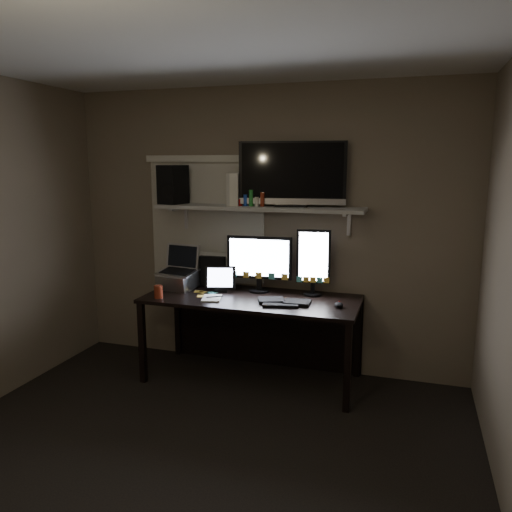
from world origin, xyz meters
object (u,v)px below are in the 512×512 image
at_px(tablet, 221,279).
at_px(cup, 158,292).
at_px(keyboard, 284,301).
at_px(monitor_portrait, 313,262).
at_px(speaker, 173,185).
at_px(mouse, 339,305).
at_px(game_console, 235,189).
at_px(desk, 256,313).
at_px(monitor_landscape, 259,264).
at_px(laptop, 177,268).
at_px(tv, 292,174).

height_order(tablet, cup, tablet).
bearing_deg(cup, keyboard, 9.00).
bearing_deg(monitor_portrait, speaker, 174.48).
height_order(keyboard, mouse, mouse).
relative_size(monitor_portrait, mouse, 5.49).
distance_m(tablet, speaker, 0.95).
bearing_deg(cup, game_console, 41.61).
bearing_deg(keyboard, desk, 133.81).
bearing_deg(tablet, monitor_portrait, -6.26).
bearing_deg(speaker, desk, 7.85).
bearing_deg(game_console, tablet, -143.83).
distance_m(monitor_portrait, game_console, 0.92).
bearing_deg(game_console, monitor_landscape, -16.58).
bearing_deg(monitor_landscape, desk, -98.79).
bearing_deg(laptop, tablet, 10.96).
bearing_deg(game_console, tv, -9.99).
xyz_separation_m(desk, tablet, (-0.31, -0.03, 0.29)).
bearing_deg(monitor_portrait, desk, -174.22).
bearing_deg(monitor_portrait, game_console, 174.59).
xyz_separation_m(monitor_landscape, mouse, (0.74, -0.27, -0.23)).
distance_m(tablet, game_console, 0.79).
height_order(tablet, game_console, game_console).
relative_size(monitor_landscape, tablet, 2.18).
distance_m(keyboard, laptop, 1.05).
xyz_separation_m(monitor_landscape, laptop, (-0.73, -0.13, -0.06)).
xyz_separation_m(cup, game_console, (0.52, 0.46, 0.84)).
height_order(monitor_portrait, laptop, monitor_portrait).
xyz_separation_m(monitor_portrait, tablet, (-0.79, -0.13, -0.17)).
relative_size(laptop, cup, 3.62).
distance_m(laptop, tv, 1.31).
relative_size(monitor_landscape, laptop, 1.50).
bearing_deg(monitor_landscape, game_console, 173.52).
xyz_separation_m(laptop, game_console, (0.51, 0.14, 0.70)).
bearing_deg(cup, tv, 26.03).
xyz_separation_m(desk, cup, (-0.74, -0.37, 0.23)).
bearing_deg(keyboard, monitor_portrait, 49.42).
bearing_deg(cup, monitor_portrait, 21.57).
bearing_deg(laptop, tv, 17.41).
xyz_separation_m(tablet, tv, (0.59, 0.15, 0.90)).
xyz_separation_m(keyboard, game_console, (-0.52, 0.30, 0.88)).
bearing_deg(desk, monitor_landscape, 84.95).
height_order(game_console, speaker, speaker).
relative_size(desk, mouse, 17.24).
distance_m(keyboard, speaker, 1.46).
relative_size(monitor_landscape, game_console, 2.07).
bearing_deg(tv, game_console, 175.92).
bearing_deg(monitor_landscape, tablet, -165.50).
distance_m(tablet, laptop, 0.42).
bearing_deg(desk, tv, 23.74).
bearing_deg(tv, mouse, -41.98).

